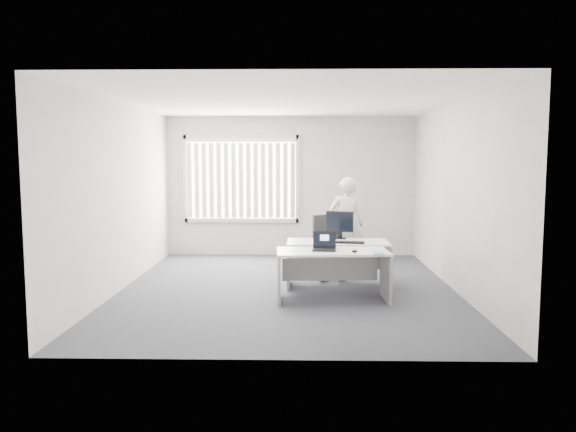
{
  "coord_description": "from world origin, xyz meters",
  "views": [
    {
      "loc": [
        0.19,
        -8.33,
        1.98
      ],
      "look_at": [
        0.0,
        0.15,
        1.09
      ],
      "focal_mm": 35.0,
      "sensor_mm": 36.0,
      "label": 1
    }
  ],
  "objects_px": {
    "office_chair": "(329,259)",
    "laptop": "(324,242)",
    "monitor": "(340,225)",
    "desk_near": "(333,265)",
    "person": "(347,224)",
    "desk_far": "(338,254)"
  },
  "relations": [
    {
      "from": "person",
      "to": "monitor",
      "type": "xyz_separation_m",
      "value": [
        -0.19,
        -0.95,
        0.1
      ]
    },
    {
      "from": "desk_near",
      "to": "office_chair",
      "type": "xyz_separation_m",
      "value": [
        0.02,
        1.46,
        -0.18
      ]
    },
    {
      "from": "desk_near",
      "to": "office_chair",
      "type": "height_order",
      "value": "office_chair"
    },
    {
      "from": "person",
      "to": "monitor",
      "type": "distance_m",
      "value": 0.97
    },
    {
      "from": "office_chair",
      "to": "desk_far",
      "type": "bearing_deg",
      "value": -104.71
    },
    {
      "from": "office_chair",
      "to": "laptop",
      "type": "relative_size",
      "value": 3.22
    },
    {
      "from": "desk_near",
      "to": "person",
      "type": "height_order",
      "value": "person"
    },
    {
      "from": "desk_far",
      "to": "monitor",
      "type": "distance_m",
      "value": 0.5
    },
    {
      "from": "desk_near",
      "to": "person",
      "type": "xyz_separation_m",
      "value": [
        0.36,
        2.06,
        0.32
      ]
    },
    {
      "from": "desk_far",
      "to": "monitor",
      "type": "height_order",
      "value": "monitor"
    },
    {
      "from": "desk_far",
      "to": "laptop",
      "type": "xyz_separation_m",
      "value": [
        -0.24,
        -0.83,
        0.32
      ]
    },
    {
      "from": "monitor",
      "to": "desk_near",
      "type": "bearing_deg",
      "value": -84.3
    },
    {
      "from": "desk_far",
      "to": "person",
      "type": "relative_size",
      "value": 0.94
    },
    {
      "from": "laptop",
      "to": "monitor",
      "type": "xyz_separation_m",
      "value": [
        0.29,
        1.11,
        0.1
      ]
    },
    {
      "from": "desk_near",
      "to": "monitor",
      "type": "relative_size",
      "value": 3.63
    },
    {
      "from": "desk_near",
      "to": "person",
      "type": "bearing_deg",
      "value": 76.54
    },
    {
      "from": "laptop",
      "to": "monitor",
      "type": "height_order",
      "value": "monitor"
    },
    {
      "from": "desk_far",
      "to": "laptop",
      "type": "relative_size",
      "value": 4.81
    },
    {
      "from": "desk_near",
      "to": "office_chair",
      "type": "relative_size",
      "value": 1.52
    },
    {
      "from": "desk_far",
      "to": "monitor",
      "type": "bearing_deg",
      "value": 80.64
    },
    {
      "from": "desk_near",
      "to": "person",
      "type": "relative_size",
      "value": 0.96
    },
    {
      "from": "desk_far",
      "to": "office_chair",
      "type": "height_order",
      "value": "office_chair"
    }
  ]
}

